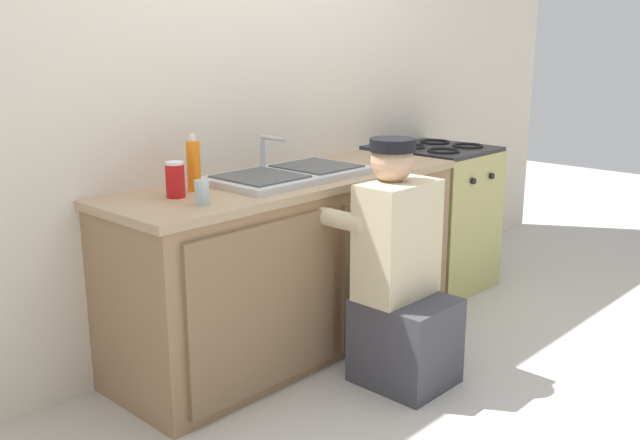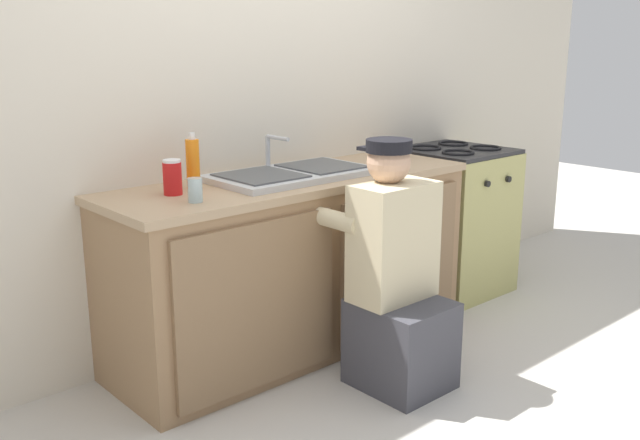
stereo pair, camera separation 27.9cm
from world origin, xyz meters
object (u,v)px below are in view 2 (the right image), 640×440
plumber_person (396,286)px  water_glass (195,190)px  soda_cup_red (172,177)px  sink_double_basin (292,173)px  stove_range (452,220)px  spice_bottle_red (402,150)px  soap_bottle_orange (193,163)px

plumber_person → water_glass: plumber_person is taller
plumber_person → soda_cup_red: plumber_person is taller
sink_double_basin → water_glass: bearing=-167.1°
plumber_person → stove_range: bearing=27.4°
spice_bottle_red → soda_cup_red: soda_cup_red is taller
spice_bottle_red → water_glass: 1.43m
stove_range → soap_bottle_orange: soap_bottle_orange is taller
stove_range → soap_bottle_orange: 1.84m
soda_cup_red → plumber_person: bearing=-43.0°
stove_range → spice_bottle_red: size_ratio=8.51×
sink_double_basin → plumber_person: bearing=-82.7°
sink_double_basin → water_glass: sink_double_basin is taller
water_glass → soap_bottle_orange: (0.14, 0.24, 0.06)m
sink_double_basin → soda_cup_red: bearing=176.2°
sink_double_basin → plumber_person: 0.75m
soda_cup_red → soap_bottle_orange: (0.14, 0.05, 0.04)m
stove_range → water_glass: bearing=-175.7°
soap_bottle_orange → stove_range: bearing=-3.1°
soda_cup_red → water_glass: (-0.01, -0.19, -0.03)m
water_glass → sink_double_basin: bearing=12.9°
water_glass → soap_bottle_orange: size_ratio=0.40×
stove_range → soda_cup_red: size_ratio=5.88×
plumber_person → water_glass: (-0.71, 0.47, 0.46)m
stove_range → soap_bottle_orange: size_ratio=3.58×
plumber_person → spice_bottle_red: (0.71, 0.61, 0.46)m
spice_bottle_red → soda_cup_red: (-1.42, 0.04, 0.02)m
spice_bottle_red → soap_bottle_orange: bearing=175.8°
sink_double_basin → soda_cup_red: sink_double_basin is taller
plumber_person → soap_bottle_orange: bearing=128.9°
soda_cup_red → water_glass: 0.19m
plumber_person → water_glass: size_ratio=11.04×
spice_bottle_red → soap_bottle_orange: 1.29m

